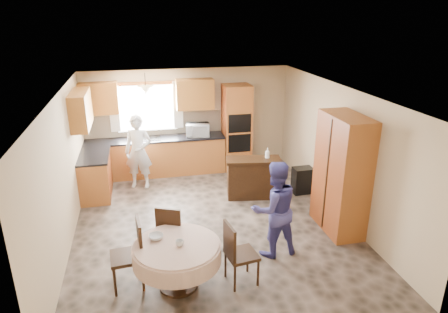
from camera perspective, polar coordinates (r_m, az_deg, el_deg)
name	(u,v)px	position (r m, az deg, el deg)	size (l,w,h in m)	color
floor	(212,224)	(7.65, -1.71, -9.58)	(5.00, 6.00, 0.01)	brown
ceiling	(211,93)	(6.77, -1.94, 9.12)	(5.00, 6.00, 0.01)	white
wall_back	(188,120)	(9.94, -5.10, 5.27)	(5.00, 0.02, 2.50)	tan
wall_front	(263,258)	(4.52, 5.61, -14.26)	(5.00, 0.02, 2.50)	tan
wall_left	(63,174)	(7.12, -22.00, -2.33)	(0.02, 6.00, 2.50)	tan
wall_right	(340,152)	(7.94, 16.20, 0.64)	(0.02, 6.00, 2.50)	tan
window	(146,108)	(9.76, -11.01, 6.82)	(1.40, 0.03, 1.10)	white
curtain_left	(114,108)	(9.71, -15.47, 6.70)	(0.22, 0.02, 1.15)	white
curtain_right	(178,105)	(9.75, -6.59, 7.35)	(0.22, 0.02, 1.15)	white
base_cab_back	(156,157)	(9.83, -9.63, -0.07)	(3.30, 0.60, 0.88)	#CA7D35
counter_back	(155,139)	(9.68, -9.79, 2.49)	(3.30, 0.64, 0.04)	black
base_cab_left	(96,176)	(9.03, -17.85, -2.65)	(0.60, 1.20, 0.88)	#CA7D35
counter_left	(93,156)	(8.87, -18.16, 0.09)	(0.64, 1.20, 0.04)	black
backsplash	(154,124)	(9.88, -9.98, 4.53)	(3.30, 0.02, 0.55)	beige
wall_cab_left	(99,98)	(9.59, -17.44, 7.93)	(0.85, 0.33, 0.72)	#CC8233
wall_cab_right	(195,94)	(9.65, -4.20, 8.87)	(0.90, 0.33, 0.72)	#CC8233
wall_cab_side	(81,109)	(8.61, -19.79, 6.34)	(0.33, 1.20, 0.72)	#CC8233
oven_tower	(237,128)	(9.90, 1.80, 4.15)	(0.66, 0.62, 2.12)	#CA7D35
oven_upper	(240,123)	(9.56, 2.28, 4.74)	(0.56, 0.01, 0.45)	black
oven_lower	(240,143)	(9.71, 2.24, 1.89)	(0.56, 0.01, 0.45)	black
pendant	(146,90)	(9.18, -11.11, 9.31)	(0.36, 0.36, 0.18)	beige
sideboard	(253,179)	(8.55, 4.16, -3.22)	(1.14, 0.47, 0.82)	#331D0D
space_heater	(302,180)	(8.92, 11.13, -3.35)	(0.42, 0.30, 0.58)	black
cupboard	(342,174)	(7.35, 16.45, -2.46)	(0.56, 1.12, 2.14)	#CA7D35
dining_table	(177,254)	(5.85, -6.73, -13.64)	(1.26, 1.26, 0.71)	#331D0D
chair_left	(132,250)	(6.00, -13.00, -12.93)	(0.49, 0.49, 1.04)	#331D0D
chair_back	(171,230)	(6.44, -7.57, -10.41)	(0.56, 0.56, 0.98)	#331D0D
chair_right	(237,251)	(5.90, 1.83, -13.32)	(0.49, 0.49, 0.98)	#331D0D
framed_picture	(325,130)	(8.33, 14.30, 3.73)	(0.06, 0.59, 0.49)	gold
microwave	(198,130)	(9.67, -3.80, 3.81)	(0.56, 0.38, 0.31)	silver
person_sink	(139,152)	(9.06, -12.11, 0.65)	(0.61, 0.40, 1.67)	silver
person_dining	(274,209)	(6.48, 7.20, -7.46)	(0.79, 0.61, 1.62)	#403D85
bowl_sideboard	(238,161)	(8.30, 1.96, -0.68)	(0.22, 0.22, 0.05)	#B2B2B2
bottle_sideboard	(267,154)	(8.44, 6.22, 0.34)	(0.10, 0.10, 0.27)	silver
cup_table	(180,243)	(5.70, -6.35, -12.19)	(0.11, 0.11, 0.09)	#B2B2B2
bowl_table	(156,237)	(5.91, -9.69, -11.26)	(0.21, 0.21, 0.07)	#B2B2B2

